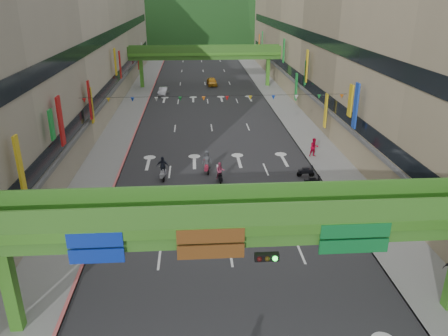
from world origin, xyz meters
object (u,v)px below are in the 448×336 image
overpass_near (264,236)px  pedestrian_red (314,149)px  car_silver (163,91)px  car_yellow (212,82)px  scooter_rider_mid (220,173)px

overpass_near → pedestrian_red: size_ratio=14.82×
overpass_near → pedestrian_red: overpass_near is taller
pedestrian_red → car_silver: bearing=108.3°
car_yellow → car_silver: bearing=-142.4°
overpass_near → pedestrian_red: bearing=69.3°
car_yellow → pedestrian_red: size_ratio=2.16×
car_yellow → pedestrian_red: pedestrian_red is taller
scooter_rider_mid → car_silver: size_ratio=0.51×
car_silver → car_yellow: 10.90m
pedestrian_red → scooter_rider_mid: bearing=-161.1°
car_silver → car_yellow: size_ratio=0.92×
overpass_near → car_yellow: 60.94m
overpass_near → car_silver: (-7.93, 53.59, -4.58)m
overpass_near → pedestrian_red: (8.87, 23.43, -4.26)m
overpass_near → scooter_rider_mid: bearing=92.9°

